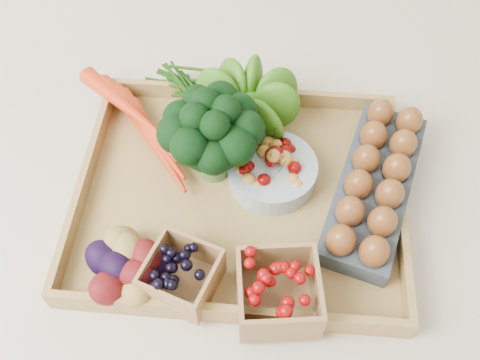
# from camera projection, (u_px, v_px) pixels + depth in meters

# --- Properties ---
(ground) EXTENTS (4.00, 4.00, 0.00)m
(ground) POSITION_uv_depth(u_px,v_px,m) (240.00, 199.00, 0.94)
(ground) COLOR beige
(ground) RESTS_ON ground
(tray) EXTENTS (0.55, 0.45, 0.01)m
(tray) POSITION_uv_depth(u_px,v_px,m) (240.00, 197.00, 0.93)
(tray) COLOR #A48145
(tray) RESTS_ON ground
(carrots) EXTENTS (0.24, 0.17, 0.06)m
(carrots) POSITION_uv_depth(u_px,v_px,m) (145.00, 126.00, 0.98)
(carrots) COLOR red
(carrots) RESTS_ON tray
(lettuce) EXTENTS (0.13, 0.13, 0.13)m
(lettuce) POSITION_uv_depth(u_px,v_px,m) (248.00, 101.00, 0.96)
(lettuce) COLOR #25580D
(lettuce) RESTS_ON tray
(broccoli) EXTENTS (0.17, 0.17, 0.13)m
(broccoli) POSITION_uv_depth(u_px,v_px,m) (213.00, 149.00, 0.90)
(broccoli) COLOR black
(broccoli) RESTS_ON tray
(cherry_bowl) EXTENTS (0.16, 0.16, 0.04)m
(cherry_bowl) POSITION_uv_depth(u_px,v_px,m) (272.00, 172.00, 0.93)
(cherry_bowl) COLOR #8C9EA5
(cherry_bowl) RESTS_ON tray
(egg_carton) EXTENTS (0.20, 0.35, 0.04)m
(egg_carton) POSITION_uv_depth(u_px,v_px,m) (373.00, 188.00, 0.91)
(egg_carton) COLOR #373E46
(egg_carton) RESTS_ON tray
(potatoes) EXTENTS (0.15, 0.15, 0.09)m
(potatoes) POSITION_uv_depth(u_px,v_px,m) (131.00, 261.00, 0.81)
(potatoes) COLOR #480B0D
(potatoes) RESTS_ON tray
(punnet_blackberry) EXTENTS (0.13, 0.13, 0.07)m
(punnet_blackberry) POSITION_uv_depth(u_px,v_px,m) (182.00, 275.00, 0.80)
(punnet_blackberry) COLOR black
(punnet_blackberry) RESTS_ON tray
(punnet_raspberry) EXTENTS (0.13, 0.13, 0.08)m
(punnet_raspberry) POSITION_uv_depth(u_px,v_px,m) (278.00, 293.00, 0.78)
(punnet_raspberry) COLOR #740505
(punnet_raspberry) RESTS_ON tray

